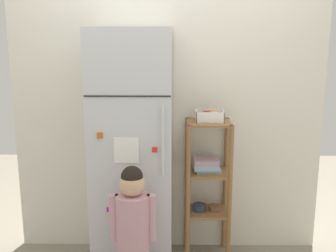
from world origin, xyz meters
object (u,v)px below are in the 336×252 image
refrigerator (133,152)px  fruit_bin (210,116)px  pantry_shelf_unit (207,179)px  child_standing (133,221)px

refrigerator → fruit_bin: size_ratio=8.56×
pantry_shelf_unit → refrigerator: bearing=-167.6°
pantry_shelf_unit → fruit_bin: 0.51m
refrigerator → child_standing: refrigerator is taller
child_standing → pantry_shelf_unit: bearing=48.3°
fruit_bin → refrigerator: bearing=-167.4°
pantry_shelf_unit → fruit_bin: bearing=21.0°
child_standing → pantry_shelf_unit: size_ratio=0.85×
refrigerator → fruit_bin: refrigerator is taller
refrigerator → pantry_shelf_unit: (0.57, 0.13, -0.25)m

